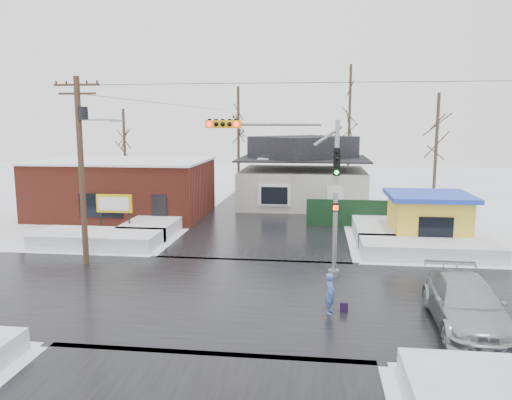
# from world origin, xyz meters

# --- Properties ---
(ground) EXTENTS (120.00, 120.00, 0.00)m
(ground) POSITION_xyz_m (0.00, 0.00, 0.00)
(ground) COLOR white
(ground) RESTS_ON ground
(road_ns) EXTENTS (10.00, 120.00, 0.02)m
(road_ns) POSITION_xyz_m (0.00, 0.00, 0.01)
(road_ns) COLOR black
(road_ns) RESTS_ON ground
(road_ew) EXTENTS (120.00, 10.00, 0.02)m
(road_ew) POSITION_xyz_m (0.00, 0.00, 0.01)
(road_ew) COLOR black
(road_ew) RESTS_ON ground
(snowbank_nw) EXTENTS (7.00, 3.00, 0.80)m
(snowbank_nw) POSITION_xyz_m (-9.00, 7.00, 0.40)
(snowbank_nw) COLOR white
(snowbank_nw) RESTS_ON ground
(snowbank_ne) EXTENTS (7.00, 3.00, 0.80)m
(snowbank_ne) POSITION_xyz_m (9.00, 7.00, 0.40)
(snowbank_ne) COLOR white
(snowbank_ne) RESTS_ON ground
(snowbank_nside_w) EXTENTS (3.00, 8.00, 0.80)m
(snowbank_nside_w) POSITION_xyz_m (-7.00, 12.00, 0.40)
(snowbank_nside_w) COLOR white
(snowbank_nside_w) RESTS_ON ground
(snowbank_nside_e) EXTENTS (3.00, 8.00, 0.80)m
(snowbank_nside_e) POSITION_xyz_m (7.00, 12.00, 0.40)
(snowbank_nside_e) COLOR white
(snowbank_nside_e) RESTS_ON ground
(traffic_signal) EXTENTS (6.05, 0.68, 7.00)m
(traffic_signal) POSITION_xyz_m (2.43, 2.97, 4.54)
(traffic_signal) COLOR gray
(traffic_signal) RESTS_ON ground
(utility_pole) EXTENTS (3.15, 0.44, 9.00)m
(utility_pole) POSITION_xyz_m (-7.93, 3.50, 5.11)
(utility_pole) COLOR #382619
(utility_pole) RESTS_ON ground
(brick_building) EXTENTS (12.20, 8.20, 4.12)m
(brick_building) POSITION_xyz_m (-11.00, 15.99, 2.08)
(brick_building) COLOR maroon
(brick_building) RESTS_ON ground
(marquee_sign) EXTENTS (2.20, 0.21, 2.55)m
(marquee_sign) POSITION_xyz_m (-9.00, 9.49, 1.92)
(marquee_sign) COLOR black
(marquee_sign) RESTS_ON ground
(house) EXTENTS (10.40, 8.40, 5.76)m
(house) POSITION_xyz_m (2.00, 22.00, 2.62)
(house) COLOR beige
(house) RESTS_ON ground
(kiosk) EXTENTS (4.60, 4.60, 2.88)m
(kiosk) POSITION_xyz_m (9.50, 9.99, 1.46)
(kiosk) COLOR yellow
(kiosk) RESTS_ON ground
(fence) EXTENTS (8.00, 0.12, 1.80)m
(fence) POSITION_xyz_m (6.50, 14.00, 0.90)
(fence) COLOR black
(fence) RESTS_ON ground
(tree_far_left) EXTENTS (3.00, 3.00, 10.00)m
(tree_far_left) POSITION_xyz_m (-4.00, 26.00, 7.95)
(tree_far_left) COLOR #332821
(tree_far_left) RESTS_ON ground
(tree_far_mid) EXTENTS (3.00, 3.00, 12.00)m
(tree_far_mid) POSITION_xyz_m (6.00, 28.00, 9.54)
(tree_far_mid) COLOR #332821
(tree_far_mid) RESTS_ON ground
(tree_far_right) EXTENTS (3.00, 3.00, 9.00)m
(tree_far_right) POSITION_xyz_m (12.00, 20.00, 7.16)
(tree_far_right) COLOR #332821
(tree_far_right) RESTS_ON ground
(tree_far_west) EXTENTS (3.00, 3.00, 8.00)m
(tree_far_west) POSITION_xyz_m (-14.00, 24.00, 6.36)
(tree_far_west) COLOR #332821
(tree_far_west) RESTS_ON ground
(pedestrian) EXTENTS (0.45, 0.60, 1.49)m
(pedestrian) POSITION_xyz_m (3.73, -1.48, 0.75)
(pedestrian) COLOR #446ABF
(pedestrian) RESTS_ON ground
(car) EXTENTS (2.41, 5.57, 1.60)m
(car) POSITION_xyz_m (8.27, -2.10, 0.80)
(car) COLOR #A6AAAE
(car) RESTS_ON ground
(shopping_bag) EXTENTS (0.29, 0.14, 0.35)m
(shopping_bag) POSITION_xyz_m (4.24, -1.31, 0.17)
(shopping_bag) COLOR black
(shopping_bag) RESTS_ON ground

